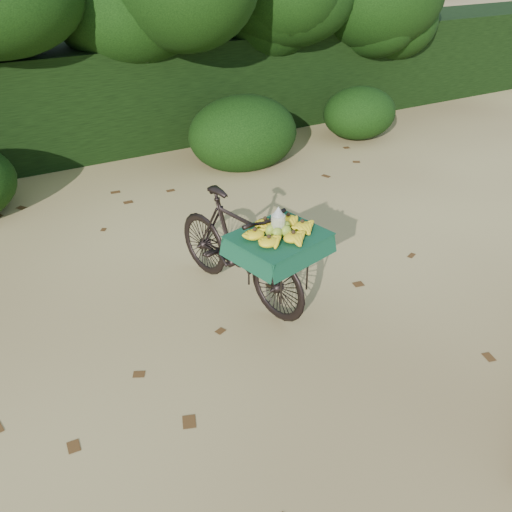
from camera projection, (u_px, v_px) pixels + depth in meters
ground at (309, 319)px, 5.65m from camera, size 80.00×80.00×0.00m
vendor_bicycle at (240, 247)px, 5.72m from camera, size 1.15×2.05×1.19m
hedge_backdrop at (119, 94)px, 9.90m from camera, size 26.00×1.80×1.80m
tree_row at (85, 40)px, 8.47m from camera, size 14.50×2.00×4.00m
bush_clumps at (189, 146)px, 8.85m from camera, size 8.80×1.70×0.90m
leaf_litter at (277, 288)px, 6.14m from camera, size 7.00×7.30×0.01m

